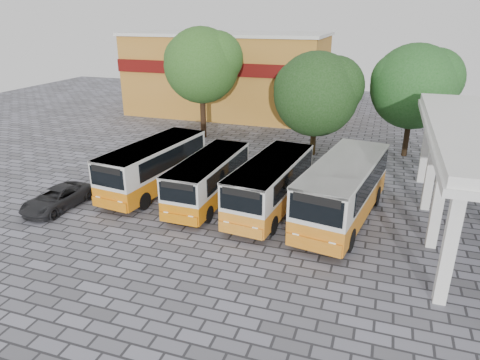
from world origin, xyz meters
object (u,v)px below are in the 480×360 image
(bus_far_left, at_px, (154,164))
(bus_centre_left, at_px, (209,177))
(bus_centre_right, at_px, (271,183))
(parked_car, at_px, (57,198))
(bus_far_right, at_px, (343,188))

(bus_far_left, distance_m, bus_centre_left, 3.84)
(bus_centre_right, relative_size, parked_car, 1.90)
(bus_centre_left, relative_size, bus_far_right, 0.81)
(bus_far_right, bearing_deg, bus_centre_left, -170.19)
(bus_centre_left, bearing_deg, bus_centre_right, 1.99)
(bus_centre_right, bearing_deg, bus_far_left, -178.85)
(bus_centre_left, bearing_deg, bus_far_right, 1.86)
(parked_car, bearing_deg, bus_centre_left, 28.22)
(bus_centre_right, xyz_separation_m, bus_far_right, (3.79, 0.02, 0.20))
(bus_far_left, xyz_separation_m, bus_far_right, (11.16, -0.57, 0.16))
(bus_far_left, height_order, bus_centre_right, bus_far_left)
(bus_centre_left, xyz_separation_m, bus_far_right, (7.38, 0.05, 0.30))
(parked_car, bearing_deg, bus_far_left, 50.69)
(bus_centre_right, bearing_deg, parked_car, -156.89)
(bus_far_left, bearing_deg, bus_far_right, 3.87)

